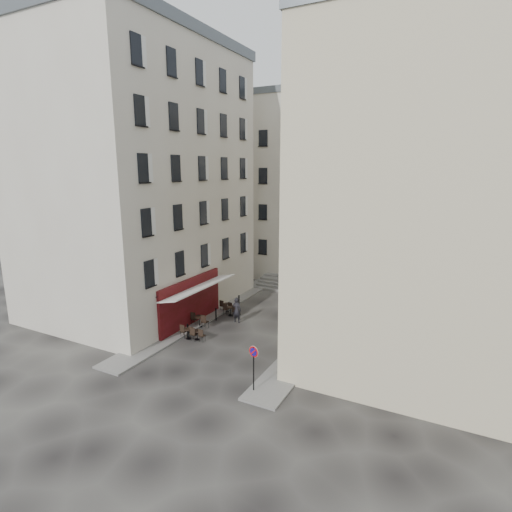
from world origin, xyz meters
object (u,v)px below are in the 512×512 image
Objects in this scene: bistro_table_b at (197,334)px; no_parking_sign at (254,360)px; bistro_table_a at (189,333)px; pedestrian at (237,310)px.

no_parking_sign is at bearing -32.07° from bistro_table_b.
no_parking_sign is 2.10× the size of bistro_table_b.
pedestrian reaches higher than bistro_table_a.
bistro_table_a is (-6.85, 3.79, -1.32)m from no_parking_sign.
pedestrian is (-5.50, 7.87, -0.84)m from no_parking_sign.
bistro_table_b is (0.58, 0.14, -0.04)m from bistro_table_a.
bistro_table_b is (-6.27, 3.93, -1.35)m from no_parking_sign.
bistro_table_b is at bearing 13.35° from bistro_table_a.
bistro_table_b is at bearing 79.02° from pedestrian.
bistro_table_b is 0.63× the size of pedestrian.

